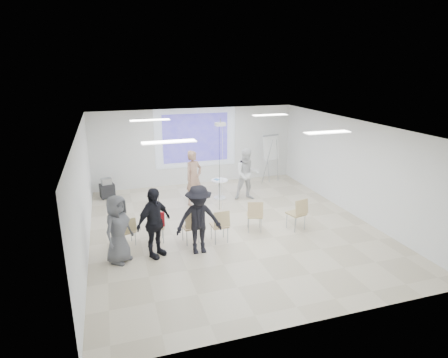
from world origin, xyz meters
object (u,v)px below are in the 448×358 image
object	(u,v)px
chair_right_inner	(255,214)
chair_right_far	(298,212)
chair_center	(220,224)
audience_outer	(118,225)
laptop	(190,225)
chair_left_mid	(156,225)
flipchart_easel	(271,148)
player_right	(247,172)
audience_mid	(199,215)
audience_left	(154,218)
chair_left_inner	(191,225)
av_cart	(107,189)
chair_far_left	(128,229)
player_left	(194,174)
pedestal_table	(220,188)

from	to	relation	value
chair_right_inner	chair_right_far	world-z (taller)	chair_right_far
chair_center	audience_outer	distance (m)	2.66
laptop	chair_left_mid	bearing A→B (deg)	-21.99
audience_outer	flipchart_easel	size ratio (longest dim) A/B	0.97
chair_left_mid	chair_right_far	size ratio (longest dim) A/B	0.89
player_right	flipchart_easel	xyz separation A→B (m)	(1.58, 1.54, 0.43)
chair_right_far	laptop	xyz separation A→B (m)	(-3.12, 0.19, -0.09)
audience_mid	chair_center	bearing A→B (deg)	29.66
chair_left_mid	audience_left	xyz separation A→B (m)	(-0.13, -0.73, 0.52)
chair_left_inner	audience_left	size ratio (longest dim) A/B	0.44
chair_left_inner	laptop	xyz separation A→B (m)	(-0.01, 0.10, -0.05)
audience_outer	laptop	bearing A→B (deg)	-33.19
laptop	chair_right_inner	bearing A→B (deg)	174.89
chair_left_mid	av_cart	xyz separation A→B (m)	(-1.21, 4.08, -0.17)
chair_center	chair_left_mid	bearing A→B (deg)	160.70
flipchart_easel	av_cart	xyz separation A→B (m)	(-6.32, 0.07, -1.11)
player_right	chair_right_inner	distance (m)	2.75
chair_far_left	chair_right_inner	distance (m)	3.51
laptop	audience_mid	distance (m)	0.84
player_left	chair_right_inner	distance (m)	2.96
player_left	chair_left_inner	bearing A→B (deg)	-134.29
chair_left_mid	player_right	bearing A→B (deg)	37.67
audience_left	audience_outer	bearing A→B (deg)	143.93
audience_mid	av_cart	xyz separation A→B (m)	(-2.17, 4.94, -0.68)
chair_left_mid	flipchart_easel	size ratio (longest dim) A/B	0.44
chair_left_inner	chair_far_left	bearing A→B (deg)	160.15
player_left	player_right	distance (m)	1.91
chair_right_far	player_right	bearing A→B (deg)	85.38
laptop	av_cart	bearing A→B (deg)	-71.79
player_right	chair_center	size ratio (longest dim) A/B	2.18
chair_right_inner	player_right	bearing A→B (deg)	91.16
audience_mid	flipchart_easel	xyz separation A→B (m)	(4.14, 4.87, 0.43)
chair_right_far	av_cart	size ratio (longest dim) A/B	1.31
player_left	chair_center	distance (m)	3.09
player_left	audience_left	bearing A→B (deg)	-148.08
chair_left_inner	audience_outer	size ratio (longest dim) A/B	0.47
chair_right_inner	laptop	world-z (taller)	chair_right_inner
pedestal_table	chair_far_left	size ratio (longest dim) A/B	0.95
chair_center	flipchart_easel	distance (m)	5.76
chair_right_far	audience_left	xyz separation A→B (m)	(-4.12, -0.31, 0.46)
audience_left	chair_right_far	bearing A→B (deg)	-32.15
chair_far_left	av_cart	world-z (taller)	chair_far_left
player_left	chair_center	size ratio (longest dim) A/B	2.28
pedestal_table	laptop	world-z (taller)	pedestal_table
player_right	chair_right_inner	size ratio (longest dim) A/B	2.18
pedestal_table	chair_right_inner	distance (m)	2.95
pedestal_table	audience_left	world-z (taller)	audience_left
player_right	chair_center	world-z (taller)	player_right
chair_left_inner	flipchart_easel	distance (m)	6.11
pedestal_table	flipchart_easel	world-z (taller)	flipchart_easel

